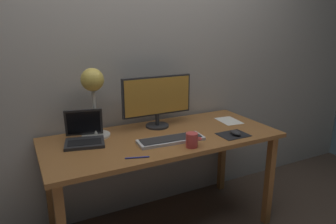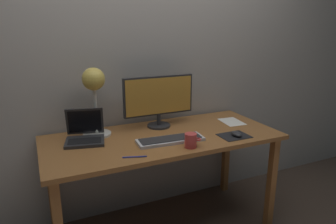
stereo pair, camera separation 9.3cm
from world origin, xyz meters
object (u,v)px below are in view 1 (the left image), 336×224
at_px(keyboard_main, 171,140).
at_px(mouse, 235,133).
at_px(laptop, 84,133).
at_px(monitor, 157,98).
at_px(desk_lamp, 93,89).
at_px(pen, 137,158).
at_px(coffee_mug, 192,140).

relative_size(keyboard_main, mouse, 4.67).
bearing_deg(laptop, mouse, -20.67).
bearing_deg(laptop, keyboard_main, -26.86).
xyz_separation_m(monitor, desk_lamp, (-0.46, 0.01, 0.11)).
distance_m(laptop, pen, 0.45).
bearing_deg(desk_lamp, mouse, -26.21).
xyz_separation_m(keyboard_main, desk_lamp, (-0.41, 0.32, 0.32)).
relative_size(monitor, coffee_mug, 4.82).
height_order(monitor, mouse, monitor).
height_order(mouse, pen, mouse).
bearing_deg(pen, monitor, 53.24).
relative_size(laptop, mouse, 3.02).
distance_m(monitor, pen, 0.61).
height_order(keyboard_main, desk_lamp, desk_lamp).
bearing_deg(keyboard_main, mouse, -13.07).
xyz_separation_m(mouse, pen, (-0.74, -0.04, -0.02)).
bearing_deg(desk_lamp, coffee_mug, -43.34).
xyz_separation_m(keyboard_main, laptop, (-0.50, 0.25, 0.05)).
bearing_deg(coffee_mug, keyboard_main, 118.25).
distance_m(monitor, desk_lamp, 0.47).
bearing_deg(mouse, pen, -176.81).
distance_m(mouse, pen, 0.74).
height_order(laptop, desk_lamp, desk_lamp).
relative_size(laptop, coffee_mug, 2.62).
xyz_separation_m(monitor, laptop, (-0.55, -0.06, -0.16)).
relative_size(mouse, coffee_mug, 0.87).
xyz_separation_m(monitor, pen, (-0.34, -0.46, -0.21)).
bearing_deg(monitor, mouse, -46.40).
height_order(coffee_mug, pen, coffee_mug).
relative_size(keyboard_main, laptop, 1.55).
bearing_deg(keyboard_main, laptop, 153.14).
bearing_deg(pen, keyboard_main, 26.36).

